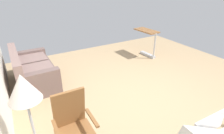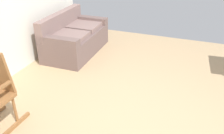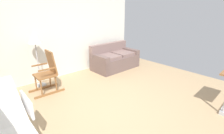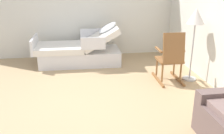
% 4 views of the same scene
% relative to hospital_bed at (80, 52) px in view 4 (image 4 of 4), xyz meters
% --- Properties ---
extents(ground_plane, '(6.90, 6.90, 0.00)m').
position_rel_hospital_bed_xyz_m(ground_plane, '(2.07, -0.05, -0.31)').
color(ground_plane, tan).
extents(side_wall, '(0.10, 5.39, 2.70)m').
position_rel_hospital_bed_xyz_m(side_wall, '(-0.74, -0.05, 1.04)').
color(side_wall, silver).
rests_on(side_wall, ground).
extents(hospital_bed, '(1.06, 2.08, 1.06)m').
position_rel_hospital_bed_xyz_m(hospital_bed, '(0.00, 0.00, 0.00)').
color(hospital_bed, silver).
rests_on(hospital_bed, ground).
extents(rocking_chair, '(0.77, 0.51, 1.05)m').
position_rel_hospital_bed_xyz_m(rocking_chair, '(1.44, 1.78, 0.20)').
color(rocking_chair, brown).
rests_on(rocking_chair, ground).
extents(floor_lamp, '(0.34, 0.34, 1.48)m').
position_rel_hospital_bed_xyz_m(floor_lamp, '(1.39, 2.25, 0.92)').
color(floor_lamp, '#B2B5BA').
rests_on(floor_lamp, ground).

